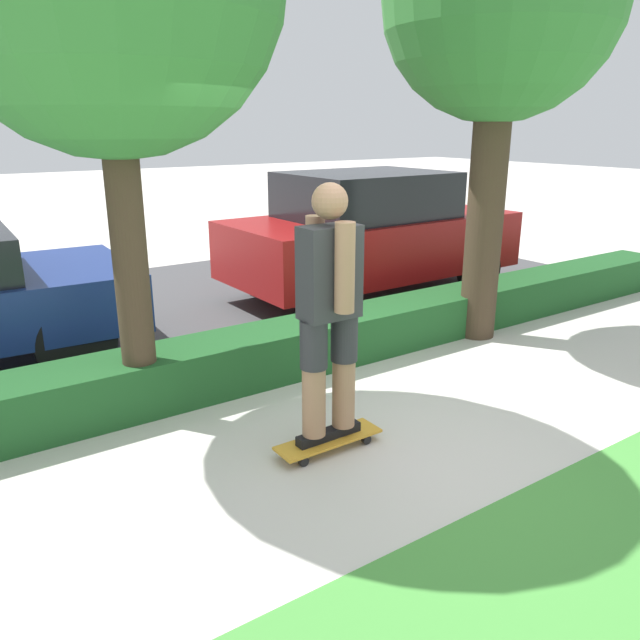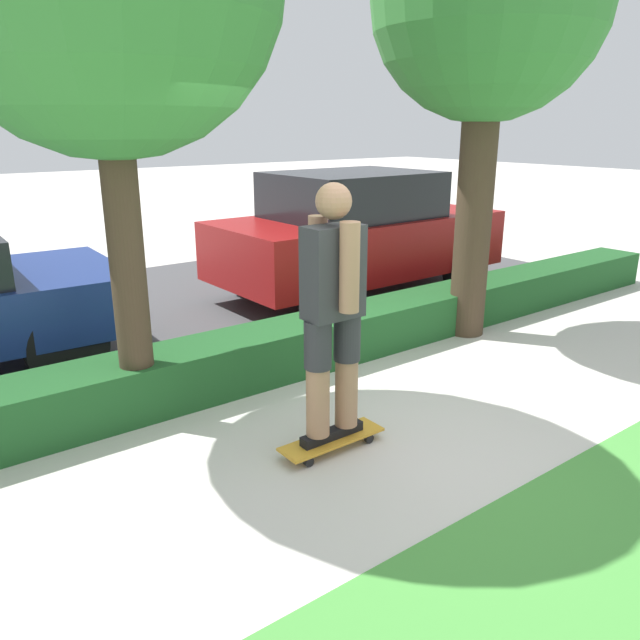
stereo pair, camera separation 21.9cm
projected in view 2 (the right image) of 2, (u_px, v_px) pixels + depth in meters
The scene contains 7 objects.
ground_plane at pixel (385, 441), 4.67m from camera, with size 60.00×60.00×0.00m, color beige.
street_asphalt at pixel (158, 312), 7.86m from camera, with size 12.53×5.00×0.01m.
hedge_row at pixel (269, 353), 5.82m from camera, with size 12.53×0.60×0.46m.
skateboard at pixel (332, 440), 4.53m from camera, with size 0.82×0.24×0.09m.
skater_person at pixel (333, 309), 4.23m from camera, with size 0.52×0.47×1.82m.
tree_mid at pixel (489, 6), 6.08m from camera, with size 2.34×2.34×4.60m.
parked_car_middle at pixel (357, 233), 8.50m from camera, with size 4.03×1.89×1.67m.
Camera 2 is at (-2.91, -3.04, 2.27)m, focal length 35.00 mm.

